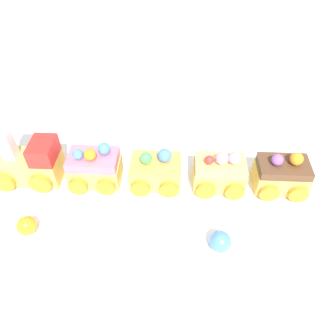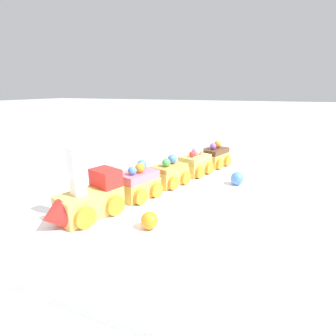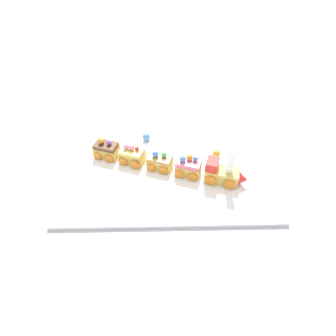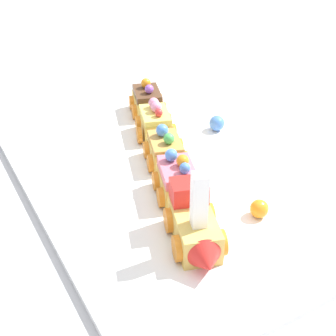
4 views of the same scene
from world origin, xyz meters
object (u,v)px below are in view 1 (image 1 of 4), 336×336
cake_car_strawberry (95,167)px  gumball_orange (27,226)px  cake_train_locomotive (22,163)px  gumball_blue (220,242)px  cake_car_caramel (156,171)px  cake_car_lemon (220,173)px  cake_car_chocolate (281,175)px

cake_car_strawberry → gumball_orange: bearing=54.5°
cake_train_locomotive → gumball_blue: size_ratio=4.79×
cake_car_caramel → cake_car_lemon: bearing=179.9°
cake_car_caramel → cake_car_chocolate: (-0.18, 0.06, 0.00)m
cake_car_chocolate → gumball_orange: cake_car_chocolate is taller
cake_train_locomotive → gumball_orange: (-0.00, 0.11, -0.02)m
cake_train_locomotive → gumball_blue: bearing=158.8°
cake_car_lemon → gumball_orange: bearing=21.2°
cake_train_locomotive → cake_car_strawberry: bearing=179.9°
gumball_orange → cake_train_locomotive: bearing=-87.6°
cake_car_lemon → gumball_orange: (0.29, 0.01, -0.01)m
cake_train_locomotive → cake_car_caramel: 0.21m
cake_car_strawberry → gumball_blue: (-0.14, 0.17, -0.01)m
gumball_orange → cake_car_lemon: bearing=-177.3°
cake_train_locomotive → cake_car_chocolate: bearing=180.0°
cake_car_lemon → gumball_blue: 0.12m
cake_car_caramel → cake_car_lemon: cake_car_lemon is taller
cake_car_chocolate → gumball_blue: size_ratio=3.12×
cake_car_caramel → cake_car_chocolate: bearing=180.0°
cake_car_strawberry → cake_car_caramel: cake_car_strawberry is taller
gumball_blue → cake_train_locomotive: bearing=-39.7°
cake_car_caramel → cake_car_chocolate: 0.19m
cake_car_chocolate → gumball_orange: (0.38, -0.02, -0.01)m
cake_car_strawberry → gumball_blue: bearing=148.1°
gumball_orange → cake_car_caramel: bearing=-166.9°
cake_car_lemon → cake_car_chocolate: size_ratio=1.00×
cake_car_lemon → cake_train_locomotive: bearing=-0.0°
gumball_blue → cake_car_lemon: bearing=-111.2°
cake_train_locomotive → gumball_blue: (-0.25, 0.21, -0.02)m
cake_car_caramel → gumball_orange: bearing=31.6°
cake_train_locomotive → cake_car_lemon: size_ratio=1.54×
cake_car_lemon → cake_car_caramel: bearing=-0.1°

